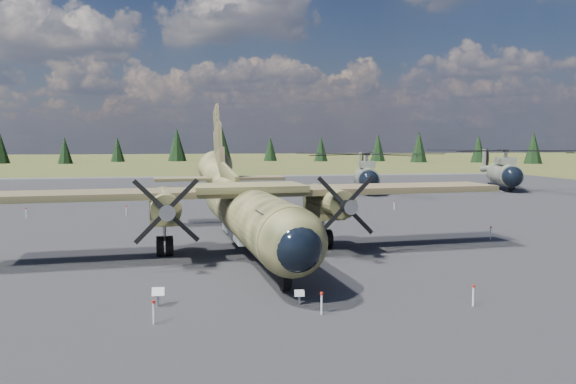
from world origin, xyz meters
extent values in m
plane|color=#505124|center=(0.00, 0.00, 0.00)|extent=(500.00, 500.00, 0.00)
cube|color=#525257|center=(0.00, 10.00, 0.00)|extent=(120.00, 120.00, 0.04)
cylinder|color=#34381E|center=(0.59, -2.36, 2.36)|extent=(4.24, 18.61, 2.87)
sphere|color=#34381E|center=(1.28, -11.56, 2.36)|extent=(3.02, 3.02, 2.81)
sphere|color=black|center=(1.32, -12.12, 2.31)|extent=(2.22, 2.22, 2.07)
cube|color=black|center=(1.15, -9.92, 3.13)|extent=(2.17, 1.79, 0.56)
cone|color=#34381E|center=(-0.32, 9.70, 3.43)|extent=(3.33, 7.24, 4.32)
cube|color=#9B9EA0|center=(0.51, -1.34, 1.18)|extent=(2.40, 6.28, 0.51)
cube|color=#344021|center=(0.55, -1.85, 3.53)|extent=(29.90, 5.70, 0.36)
cube|color=#34381E|center=(0.55, -1.85, 3.76)|extent=(6.41, 4.14, 0.36)
cylinder|color=#34381E|center=(-4.03, -2.50, 2.97)|extent=(1.93, 5.43, 1.54)
cube|color=#34381E|center=(-4.09, -1.69, 2.30)|extent=(1.79, 3.59, 0.82)
cone|color=gray|center=(-3.78, -5.83, 2.97)|extent=(0.85, 0.98, 0.78)
cylinder|color=black|center=(-4.09, -1.69, 0.56)|extent=(0.98, 1.19, 1.13)
cylinder|color=#34381E|center=(5.17, -1.81, 2.97)|extent=(1.93, 5.43, 1.54)
cube|color=#34381E|center=(5.11, -0.99, 2.30)|extent=(1.79, 3.59, 0.82)
cone|color=gray|center=(5.42, -5.13, 2.97)|extent=(0.85, 0.98, 0.78)
cylinder|color=black|center=(5.11, -0.99, 0.56)|extent=(0.98, 1.19, 1.13)
cube|color=#34381E|center=(-0.03, 5.81, 4.05)|extent=(0.87, 7.74, 1.72)
cube|color=#344021|center=(-0.36, 10.21, 3.48)|extent=(9.98, 2.99, 0.23)
cylinder|color=gray|center=(1.19, -10.33, 1.31)|extent=(0.15, 0.15, 0.92)
cylinder|color=black|center=(1.19, -10.33, 0.56)|extent=(0.43, 0.98, 0.96)
cylinder|color=gray|center=(18.55, 32.18, 1.91)|extent=(4.25, 7.81, 2.57)
sphere|color=black|center=(17.68, 28.58, 1.85)|extent=(2.86, 2.86, 2.37)
sphere|color=gray|center=(19.43, 35.79, 1.91)|extent=(2.86, 2.86, 2.37)
cube|color=gray|center=(18.46, 31.78, 3.55)|extent=(2.48, 3.62, 0.77)
cylinder|color=gray|center=(18.46, 31.78, 4.33)|extent=(0.45, 0.45, 1.03)
cylinder|color=gray|center=(20.34, 39.54, 2.27)|extent=(2.91, 8.75, 1.47)
cube|color=gray|center=(21.25, 43.30, 3.55)|extent=(0.56, 1.45, 2.47)
cylinder|color=black|center=(21.60, 43.21, 3.55)|extent=(0.69, 2.62, 2.68)
cylinder|color=black|center=(17.83, 29.18, 0.41)|extent=(0.45, 0.75, 0.70)
cylinder|color=black|center=(17.49, 33.71, 0.41)|extent=(0.49, 0.87, 0.82)
cylinder|color=gray|center=(17.49, 33.71, 0.95)|extent=(0.17, 0.17, 1.49)
cylinder|color=black|center=(20.20, 33.06, 0.41)|extent=(0.49, 0.87, 0.82)
cylinder|color=gray|center=(20.20, 33.06, 0.95)|extent=(0.17, 0.17, 1.49)
cylinder|color=gray|center=(37.54, 33.40, 2.04)|extent=(5.02, 8.41, 2.76)
sphere|color=black|center=(36.35, 29.61, 1.99)|extent=(3.19, 3.19, 2.54)
sphere|color=gray|center=(38.74, 37.19, 2.04)|extent=(3.19, 3.19, 2.54)
cube|color=gray|center=(37.41, 32.98, 3.81)|extent=(2.85, 3.93, 0.83)
cylinder|color=gray|center=(37.41, 32.98, 4.64)|extent=(0.50, 0.50, 1.10)
cylinder|color=gray|center=(39.99, 41.14, 2.43)|extent=(3.72, 9.27, 1.58)
cube|color=gray|center=(41.23, 45.09, 3.81)|extent=(0.70, 1.55, 2.65)
cylinder|color=black|center=(41.60, 44.97, 3.81)|extent=(0.93, 2.76, 2.87)
cylinder|color=black|center=(36.55, 30.24, 0.44)|extent=(0.52, 0.81, 0.75)
cylinder|color=black|center=(36.52, 35.11, 0.44)|extent=(0.58, 0.94, 0.88)
cylinder|color=gray|center=(36.52, 35.11, 1.02)|extent=(0.19, 0.19, 1.60)
cylinder|color=black|center=(39.36, 34.22, 0.44)|extent=(0.58, 0.94, 0.88)
cylinder|color=gray|center=(39.36, 34.22, 1.02)|extent=(0.19, 0.19, 1.60)
cube|color=gray|center=(-3.95, -11.32, 0.30)|extent=(0.09, 0.09, 0.59)
cube|color=white|center=(-3.95, -11.38, 0.58)|extent=(0.49, 0.22, 0.33)
cube|color=gray|center=(1.44, -12.13, 0.24)|extent=(0.07, 0.07, 0.49)
cube|color=white|center=(1.44, -12.17, 0.48)|extent=(0.40, 0.19, 0.27)
cylinder|color=white|center=(-4.00, -13.50, 0.40)|extent=(0.07, 0.07, 0.80)
cylinder|color=red|center=(-4.00, -13.50, 0.80)|extent=(0.12, 0.12, 0.10)
cylinder|color=white|center=(2.00, -13.50, 0.40)|extent=(0.07, 0.07, 0.80)
cylinder|color=red|center=(2.00, -13.50, 0.80)|extent=(0.12, 0.12, 0.10)
cylinder|color=white|center=(8.00, -13.50, 0.40)|extent=(0.07, 0.07, 0.80)
cylinder|color=red|center=(8.00, -13.50, 0.80)|extent=(0.12, 0.12, 0.10)
cylinder|color=white|center=(-16.00, 16.00, 0.40)|extent=(0.07, 0.07, 0.80)
cylinder|color=red|center=(-16.00, 16.00, 0.80)|extent=(0.12, 0.12, 0.10)
cylinder|color=white|center=(-8.00, 16.00, 0.40)|extent=(0.07, 0.07, 0.80)
cylinder|color=red|center=(-8.00, 16.00, 0.80)|extent=(0.12, 0.12, 0.10)
cylinder|color=white|center=(0.00, 16.00, 0.40)|extent=(0.07, 0.07, 0.80)
cylinder|color=red|center=(0.00, 16.00, 0.80)|extent=(0.12, 0.12, 0.10)
cylinder|color=white|center=(8.00, 16.00, 0.40)|extent=(0.07, 0.07, 0.80)
cylinder|color=red|center=(8.00, 16.00, 0.80)|extent=(0.12, 0.12, 0.10)
cylinder|color=white|center=(16.00, 16.00, 0.40)|extent=(0.07, 0.07, 0.80)
cylinder|color=red|center=(16.00, 16.00, 0.80)|extent=(0.12, 0.12, 0.10)
cylinder|color=white|center=(16.50, 0.00, 0.40)|extent=(0.07, 0.07, 0.80)
cylinder|color=red|center=(16.50, 0.00, 0.80)|extent=(0.12, 0.12, 0.10)
cone|color=black|center=(93.50, 111.30, 4.54)|extent=(5.08, 5.08, 9.08)
cone|color=black|center=(82.77, 122.36, 4.13)|extent=(4.63, 4.63, 8.27)
cone|color=black|center=(65.94, 127.12, 4.73)|extent=(5.29, 5.29, 9.45)
cone|color=black|center=(56.66, 137.71, 4.40)|extent=(4.93, 4.93, 8.81)
cone|color=black|center=(38.63, 139.94, 3.95)|extent=(4.42, 4.42, 7.90)
cone|color=black|center=(23.30, 145.72, 3.87)|extent=(4.34, 4.34, 7.75)
cone|color=black|center=(7.34, 137.89, 5.44)|extent=(6.09, 6.09, 10.88)
cone|color=black|center=(-6.18, 148.78, 5.23)|extent=(5.86, 5.86, 10.46)
cone|color=black|center=(-24.10, 146.30, 3.81)|extent=(4.26, 4.26, 7.61)
cone|color=black|center=(-36.95, 133.89, 3.75)|extent=(4.20, 4.20, 7.51)
cone|color=black|center=(-55.40, 139.19, 4.32)|extent=(4.84, 4.84, 8.64)
camera|label=1|loc=(-2.73, -33.05, 6.36)|focal=35.00mm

